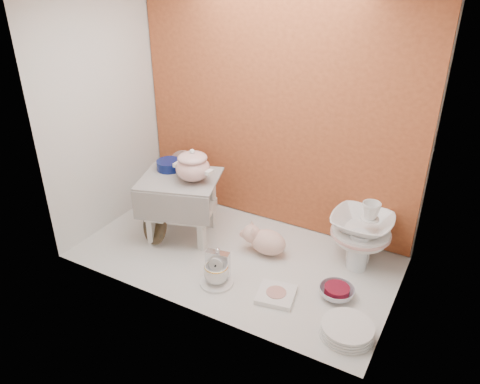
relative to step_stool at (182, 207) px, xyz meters
The scene contains 17 objects.
ground 0.45m from the step_stool, ahead, with size 1.80×1.80×0.00m, color silver.
niche_shell 0.85m from the step_stool, 18.54° to the left, with size 1.86×1.03×1.53m.
step_stool is the anchor object (origin of this frame).
soup_tureen 0.31m from the step_stool, ahead, with size 0.24×0.24×0.20m, color white, non-canonical shape.
cobalt_bowl 0.27m from the step_stool, 151.63° to the left, with size 0.15×0.15×0.06m, color #0A1650.
floral_platter 0.37m from the step_stool, 119.83° to the left, with size 0.40×0.05×0.40m, color white, non-canonical shape.
blue_white_vase 0.40m from the step_stool, 124.37° to the left, with size 0.21×0.21×0.22m, color silver.
lacquer_tray 0.19m from the step_stool, 126.07° to the right, with size 0.24×0.09×0.23m, color black, non-canonical shape.
mantel_clock 0.51m from the step_stool, 32.35° to the right, with size 0.13×0.04×0.19m, color silver.
plush_pig 0.57m from the step_stool, ahead, with size 0.28×0.19×0.16m, color beige.
teacup_saucer 0.57m from the step_stool, 35.33° to the right, with size 0.18×0.18×0.01m, color white.
gold_rim_teacup 0.55m from the step_stool, 35.33° to the right, with size 0.13×0.13×0.11m, color white.
lattice_dish 0.82m from the step_stool, 18.31° to the right, with size 0.19×0.19×0.03m, color white.
dinner_plate_stack 1.22m from the step_stool, 16.07° to the right, with size 0.26×0.26×0.06m, color white.
crystal_bowl 1.05m from the step_stool, ahead, with size 0.18×0.18×0.06m, color silver.
clear_glass_vase 1.07m from the step_stool, 10.51° to the left, with size 0.11×0.11×0.23m, color silver.
porcelain_tower 1.07m from the step_stool, 14.94° to the left, with size 0.34×0.34×0.39m, color white, non-canonical shape.
Camera 1 is at (1.12, -1.95, 1.61)m, focal length 35.19 mm.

